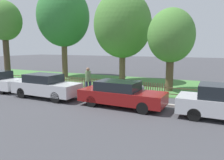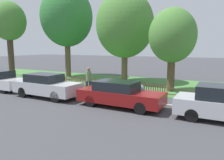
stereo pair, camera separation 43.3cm
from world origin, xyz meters
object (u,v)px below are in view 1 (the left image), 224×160
at_px(tree_behind_motorcycle, 63,17).
at_px(pedestrian_near_fence, 88,79).
at_px(parked_car_navy_estate, 121,94).
at_px(tree_far_left, 171,36).
at_px(covered_motorcycle, 131,87).
at_px(tree_nearest_kerb, 4,22).
at_px(tree_mid_park, 123,25).
at_px(parked_car_black_saloon, 46,86).

distance_m(tree_behind_motorcycle, pedestrian_near_fence, 10.85).
height_order(parked_car_navy_estate, tree_far_left, tree_far_left).
relative_size(parked_car_navy_estate, pedestrian_near_fence, 2.55).
bearing_deg(covered_motorcycle, tree_nearest_kerb, 170.95).
bearing_deg(tree_far_left, parked_car_navy_estate, -104.60).
xyz_separation_m(tree_nearest_kerb, tree_behind_motorcycle, (4.75, 3.36, 0.60)).
bearing_deg(tree_behind_motorcycle, pedestrian_near_fence, -42.65).
height_order(tree_nearest_kerb, tree_mid_park, tree_mid_park).
xyz_separation_m(covered_motorcycle, tree_far_left, (1.85, 2.96, 3.30)).
bearing_deg(tree_behind_motorcycle, covered_motorcycle, -30.94).
distance_m(parked_car_navy_estate, tree_mid_park, 9.73).
relative_size(tree_nearest_kerb, tree_behind_motorcycle, 0.82).
relative_size(parked_car_navy_estate, tree_behind_motorcycle, 0.49).
relative_size(covered_motorcycle, tree_far_left, 0.35).
bearing_deg(parked_car_navy_estate, parked_car_black_saloon, -177.46).
distance_m(parked_car_black_saloon, covered_motorcycle, 5.35).
bearing_deg(covered_motorcycle, parked_car_black_saloon, -149.10).
distance_m(parked_car_black_saloon, tree_behind_motorcycle, 11.46).
distance_m(parked_car_navy_estate, pedestrian_near_fence, 3.87).
bearing_deg(parked_car_black_saloon, covered_motorcycle, 30.52).
height_order(tree_mid_park, pedestrian_near_fence, tree_mid_park).
height_order(parked_car_navy_estate, covered_motorcycle, parked_car_navy_estate).
distance_m(tree_nearest_kerb, tree_mid_park, 12.03).
height_order(parked_car_navy_estate, pedestrian_near_fence, pedestrian_near_fence).
height_order(tree_behind_motorcycle, pedestrian_near_fence, tree_behind_motorcycle).
xyz_separation_m(tree_mid_park, tree_far_left, (4.80, -2.50, -1.20)).
relative_size(covered_motorcycle, tree_behind_motorcycle, 0.21).
distance_m(parked_car_navy_estate, tree_nearest_kerb, 16.62).
bearing_deg(tree_nearest_kerb, tree_behind_motorcycle, 35.26).
relative_size(parked_car_navy_estate, tree_far_left, 0.78).
distance_m(covered_motorcycle, pedestrian_near_fence, 2.95).
distance_m(parked_car_black_saloon, parked_car_navy_estate, 5.05).
bearing_deg(covered_motorcycle, parked_car_navy_estate, -79.54).
distance_m(covered_motorcycle, tree_nearest_kerb, 15.66).
bearing_deg(parked_car_black_saloon, tree_nearest_kerb, 152.82).
height_order(parked_car_black_saloon, tree_mid_park, tree_mid_park).
relative_size(tree_behind_motorcycle, pedestrian_near_fence, 5.24).
bearing_deg(tree_far_left, covered_motorcycle, -122.07).
bearing_deg(tree_nearest_kerb, tree_far_left, 1.43).
xyz_separation_m(parked_car_navy_estate, covered_motorcycle, (-0.43, 2.52, -0.08)).
bearing_deg(tree_behind_motorcycle, parked_car_black_saloon, -58.67).
distance_m(tree_mid_park, tree_far_left, 5.54).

